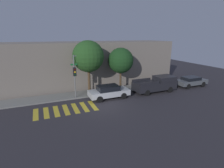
{
  "coord_description": "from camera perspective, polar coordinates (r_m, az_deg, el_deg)",
  "views": [
    {
      "loc": [
        -5.32,
        -14.86,
        6.78
      ],
      "look_at": [
        1.78,
        2.1,
        1.6
      ],
      "focal_mm": 28.0,
      "sensor_mm": 36.0,
      "label": 1
    }
  ],
  "objects": [
    {
      "name": "pickup_truck",
      "position": [
        22.15,
        14.23,
        -0.0
      ],
      "size": [
        5.29,
        2.12,
        1.86
      ],
      "color": "black",
      "rests_on": "ground"
    },
    {
      "name": "traffic_light_pole",
      "position": [
        18.95,
        -10.64,
        4.85
      ],
      "size": [
        2.64,
        0.56,
        4.81
      ],
      "color": "slate",
      "rests_on": "ground"
    },
    {
      "name": "sidewalk",
      "position": [
        21.08,
        -6.89,
        -2.95
      ],
      "size": [
        26.0,
        2.4,
        0.14
      ],
      "primitive_type": "cube",
      "color": "slate",
      "rests_on": "ground"
    },
    {
      "name": "tree_near_corner",
      "position": [
        19.95,
        -7.76,
        8.88
      ],
      "size": [
        3.55,
        3.55,
        6.24
      ],
      "color": "#4C3823",
      "rests_on": "ground"
    },
    {
      "name": "crosswalk",
      "position": [
        17.17,
        -14.79,
        -8.08
      ],
      "size": [
        5.72,
        2.6,
        0.0
      ],
      "color": "gold",
      "rests_on": "ground"
    },
    {
      "name": "sedan_middle",
      "position": [
        26.0,
        24.45,
        0.86
      ],
      "size": [
        4.26,
        1.82,
        1.34
      ],
      "color": "#4C5156",
      "rests_on": "ground"
    },
    {
      "name": "building_row",
      "position": [
        24.74,
        -10.07,
        6.56
      ],
      "size": [
        26.0,
        6.0,
        5.87
      ],
      "primitive_type": "cube",
      "color": "slate",
      "rests_on": "ground"
    },
    {
      "name": "tree_midblock",
      "position": [
        21.43,
        2.86,
        7.63
      ],
      "size": [
        3.1,
        3.1,
        5.33
      ],
      "color": "#4C3823",
      "rests_on": "ground"
    },
    {
      "name": "sedan_near_corner",
      "position": [
        19.2,
        -1.06,
        -2.48
      ],
      "size": [
        4.44,
        1.86,
        1.46
      ],
      "color": "#B7BABF",
      "rests_on": "ground"
    },
    {
      "name": "ground_plane",
      "position": [
        17.18,
        -2.79,
        -7.53
      ],
      "size": [
        60.0,
        60.0,
        0.0
      ],
      "primitive_type": "plane",
      "color": "#2D2B30"
    }
  ]
}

